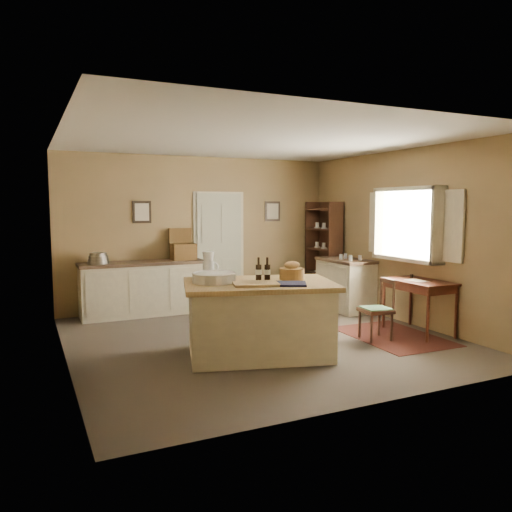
% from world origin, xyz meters
% --- Properties ---
extents(ground, '(5.00, 5.00, 0.00)m').
position_xyz_m(ground, '(0.00, 0.00, 0.00)').
color(ground, '#51473E').
rests_on(ground, ground).
extents(wall_back, '(5.00, 0.10, 2.70)m').
position_xyz_m(wall_back, '(0.00, 2.50, 1.35)').
color(wall_back, olive).
rests_on(wall_back, ground).
extents(wall_front, '(5.00, 0.10, 2.70)m').
position_xyz_m(wall_front, '(0.00, -2.50, 1.35)').
color(wall_front, olive).
rests_on(wall_front, ground).
extents(wall_left, '(0.10, 5.00, 2.70)m').
position_xyz_m(wall_left, '(-2.50, 0.00, 1.35)').
color(wall_left, olive).
rests_on(wall_left, ground).
extents(wall_right, '(0.10, 5.00, 2.70)m').
position_xyz_m(wall_right, '(2.50, 0.00, 1.35)').
color(wall_right, olive).
rests_on(wall_right, ground).
extents(ceiling, '(5.00, 5.00, 0.00)m').
position_xyz_m(ceiling, '(0.00, 0.00, 2.70)').
color(ceiling, silver).
rests_on(ceiling, wall_back).
extents(door, '(0.97, 0.06, 2.11)m').
position_xyz_m(door, '(0.35, 2.47, 1.05)').
color(door, '#A6A68E').
rests_on(door, ground).
extents(framed_prints, '(2.82, 0.02, 0.38)m').
position_xyz_m(framed_prints, '(0.20, 2.48, 1.72)').
color(framed_prints, black).
rests_on(framed_prints, ground).
extents(window, '(0.25, 1.99, 1.12)m').
position_xyz_m(window, '(2.42, -0.20, 1.55)').
color(window, beige).
rests_on(window, ground).
extents(work_island, '(2.04, 1.60, 1.20)m').
position_xyz_m(work_island, '(-0.34, -0.67, 0.48)').
color(work_island, beige).
rests_on(work_island, ground).
extents(sideboard, '(2.06, 0.58, 1.18)m').
position_xyz_m(sideboard, '(-1.11, 2.20, 0.48)').
color(sideboard, beige).
rests_on(sideboard, ground).
extents(rug, '(1.14, 1.63, 0.01)m').
position_xyz_m(rug, '(1.75, -0.68, 0.00)').
color(rug, '#421B13').
rests_on(rug, ground).
extents(writing_desk, '(0.60, 0.98, 0.82)m').
position_xyz_m(writing_desk, '(2.20, -0.68, 0.67)').
color(writing_desk, '#3A170E').
rests_on(writing_desk, ground).
extents(desk_chair, '(0.42, 0.42, 0.82)m').
position_xyz_m(desk_chair, '(1.41, -0.72, 0.41)').
color(desk_chair, black).
rests_on(desk_chair, ground).
extents(right_cabinet, '(0.60, 1.08, 0.99)m').
position_xyz_m(right_cabinet, '(2.20, 1.11, 0.46)').
color(right_cabinet, beige).
rests_on(right_cabinet, ground).
extents(shelving_unit, '(0.32, 0.86, 1.90)m').
position_xyz_m(shelving_unit, '(2.35, 2.00, 0.95)').
color(shelving_unit, black).
rests_on(shelving_unit, ground).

